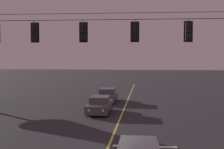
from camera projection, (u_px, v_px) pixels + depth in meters
The scene contains 9 objects.
lane_centre_stripe at pixel (119, 121), 24.50m from camera, with size 0.14×60.00×0.01m, color #D1C64C.
stop_bar_paint at pixel (145, 146), 17.75m from camera, with size 3.40×0.36×0.01m, color silver.
signal_span_assembly at pixel (110, 66), 18.28m from camera, with size 20.90×0.32×8.15m.
traffic_light_left_inner at pixel (34, 32), 18.59m from camera, with size 0.48×0.41×1.22m.
traffic_light_centre at pixel (83, 32), 18.31m from camera, with size 0.48×0.41×1.22m.
traffic_light_right_inner at pixel (135, 32), 18.01m from camera, with size 0.48×0.41×1.22m.
traffic_light_rightmost at pixel (189, 31), 17.72m from camera, with size 0.48×0.41×1.22m.
car_oncoming_lead at pixel (100, 105), 27.80m from camera, with size 1.80×4.42×1.39m.
car_oncoming_trailing at pixel (107, 96), 34.28m from camera, with size 1.80×4.42×1.39m.
Camera 1 is at (1.99, -14.41, 4.89)m, focal length 53.80 mm.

